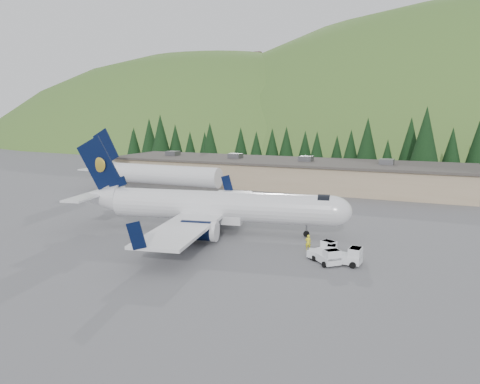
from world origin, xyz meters
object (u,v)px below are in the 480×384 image
Objects in this scene: airliner at (212,207)px; baggage_tug_a at (325,252)px; ramp_worker at (308,242)px; terminal_building at (281,173)px; baggage_tug_c at (324,250)px; baggage_tug_b at (328,257)px; baggage_tug_d at (347,257)px; second_airliner at (151,173)px.

airliner is 12.10× the size of baggage_tug_a.
airliner is 20.83× the size of ramp_worker.
airliner reaches higher than terminal_building.
airliner is 13.38m from ramp_worker.
ramp_worker is (-2.14, 1.84, 0.13)m from baggage_tug_c.
baggage_tug_b is at bearing -75.50° from baggage_tug_a.
airliner is at bearing 152.29° from baggage_tug_a.
airliner is at bearing 163.93° from baggage_tug_d.
airliner is at bearing -40.10° from ramp_worker.
baggage_tug_c is (-0.19, 0.43, 0.06)m from baggage_tug_a.
baggage_tug_b is 49.29m from terminal_building.
second_airliner is 50.33m from baggage_tug_d.
airliner reaches higher than baggage_tug_c.
second_airliner is 8.12× the size of baggage_tug_d.
terminal_building is 49.40m from baggage_tug_d.
terminal_building is (19.91, 16.00, -0.70)m from second_airliner.
baggage_tug_c is at bearing -34.78° from second_airliner.
baggage_tug_d is at bearing 68.56° from baggage_tug_b.
baggage_tug_b is at bearing -155.23° from baggage_tug_d.
baggage_tug_b is at bearing -36.14° from second_airliner.
baggage_tug_b is 0.96× the size of baggage_tug_d.
ramp_worker reaches higher than baggage_tug_a.
terminal_building is at bearing 50.56° from baggage_tug_c.
baggage_tug_d is (1.67, 0.65, 0.06)m from baggage_tug_b.
baggage_tug_b is at bearing 100.96° from ramp_worker.
baggage_tug_c is at bearing -66.17° from terminal_building.
ramp_worker reaches higher than baggage_tug_b.
baggage_tug_b reaches higher than baggage_tug_a.
baggage_tug_a is at bearing 108.86° from ramp_worker.
airliner is at bearing 98.83° from baggage_tug_c.
baggage_tug_c is 0.05× the size of terminal_building.
terminal_building is at bearing -94.70° from ramp_worker.
baggage_tug_a is at bearing 160.33° from baggage_tug_b.
terminal_building is 42.72× the size of ramp_worker.
baggage_tug_d reaches higher than baggage_tug_b.
second_airliner is at bearing 126.58° from airliner.
terminal_building reaches higher than baggage_tug_c.
airliner is at bearing -84.00° from terminal_building.
baggage_tug_b is 1.79m from baggage_tug_d.
ramp_worker is at bearing 148.95° from baggage_tug_d.
terminal_building is (-4.01, 38.19, -0.45)m from airliner.
baggage_tug_d is (2.35, -0.96, 0.14)m from baggage_tug_a.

